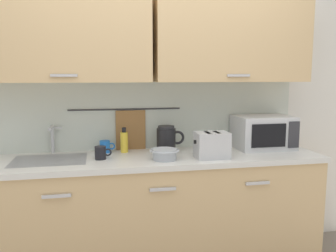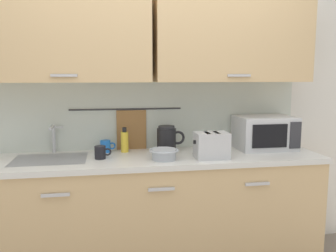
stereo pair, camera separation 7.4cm
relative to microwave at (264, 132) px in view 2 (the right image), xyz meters
name	(u,v)px [view 2 (the right image)]	position (x,y,z in m)	size (l,w,h in m)	color
counter_unit	(154,212)	(-0.93, -0.11, -0.58)	(2.53, 0.64, 0.90)	tan
back_wall_assembly	(151,73)	(-0.93, 0.12, 0.49)	(3.70, 0.41, 2.50)	silver
sink_faucet	(53,135)	(-1.69, 0.12, 0.01)	(0.09, 0.17, 0.22)	#B2B5BA
microwave	(264,132)	(0.00, 0.00, 0.00)	(0.46, 0.35, 0.27)	silver
electric_kettle	(167,139)	(-0.81, 0.01, -0.03)	(0.23, 0.16, 0.21)	black
dish_soap_bottle	(125,141)	(-1.14, 0.07, -0.05)	(0.06, 0.06, 0.20)	yellow
mug_near_sink	(101,152)	(-1.33, -0.14, -0.09)	(0.12, 0.08, 0.09)	black
mixing_bowl	(164,154)	(-0.88, -0.24, -0.09)	(0.21, 0.21, 0.08)	#A5ADB7
toaster	(212,145)	(-0.53, -0.26, -0.04)	(0.26, 0.17, 0.19)	#B7BABF
mug_by_kettle	(106,146)	(-1.29, 0.08, -0.09)	(0.12, 0.08, 0.09)	blue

